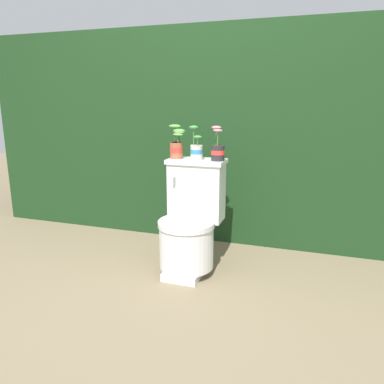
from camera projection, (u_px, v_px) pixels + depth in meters
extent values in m
plane|color=#75664C|center=(189.00, 270.00, 2.65)|extent=(12.00, 12.00, 0.00)
cube|color=#193819|center=(228.00, 133.00, 3.50)|extent=(4.24, 1.07, 1.75)
cube|color=silver|center=(187.00, 269.00, 2.61)|extent=(0.24, 0.36, 0.05)
cylinder|color=silver|center=(187.00, 246.00, 2.57)|extent=(0.37, 0.37, 0.29)
cylinder|color=silver|center=(187.00, 224.00, 2.53)|extent=(0.39, 0.39, 0.04)
cube|color=silver|center=(197.00, 192.00, 2.70)|extent=(0.38, 0.20, 0.41)
cube|color=silver|center=(197.00, 161.00, 2.64)|extent=(0.41, 0.22, 0.03)
cylinder|color=silver|center=(173.00, 177.00, 2.59)|extent=(0.02, 0.05, 0.02)
cylinder|color=#9E5638|center=(176.00, 150.00, 2.67)|extent=(0.09, 0.09, 0.11)
cylinder|color=red|center=(176.00, 150.00, 2.66)|extent=(0.09, 0.09, 0.03)
cylinder|color=#332319|center=(176.00, 143.00, 2.65)|extent=(0.08, 0.08, 0.01)
cylinder|color=#4C753D|center=(179.00, 138.00, 2.64)|extent=(0.01, 0.01, 0.06)
ellipsoid|color=#569342|center=(179.00, 132.00, 2.63)|extent=(0.08, 0.05, 0.02)
cylinder|color=#4C753D|center=(175.00, 135.00, 2.67)|extent=(0.01, 0.01, 0.10)
ellipsoid|color=#569342|center=(175.00, 126.00, 2.65)|extent=(0.09, 0.06, 0.03)
cylinder|color=#4C753D|center=(178.00, 139.00, 2.62)|extent=(0.01, 0.01, 0.05)
ellipsoid|color=#569342|center=(178.00, 135.00, 2.61)|extent=(0.08, 0.05, 0.02)
cylinder|color=#4C753D|center=(179.00, 137.00, 2.65)|extent=(0.01, 0.01, 0.07)
ellipsoid|color=#569342|center=(179.00, 131.00, 2.64)|extent=(0.09, 0.06, 0.03)
cylinder|color=beige|center=(197.00, 152.00, 2.62)|extent=(0.09, 0.09, 0.10)
cylinder|color=#2D84BC|center=(197.00, 152.00, 2.62)|extent=(0.09, 0.09, 0.03)
cylinder|color=#332319|center=(197.00, 146.00, 2.61)|extent=(0.08, 0.08, 0.01)
cylinder|color=#4C753D|center=(197.00, 142.00, 2.58)|extent=(0.01, 0.01, 0.05)
ellipsoid|color=#387F38|center=(197.00, 137.00, 2.58)|extent=(0.06, 0.04, 0.02)
cylinder|color=#4C753D|center=(194.00, 137.00, 2.58)|extent=(0.01, 0.01, 0.12)
ellipsoid|color=#387F38|center=(194.00, 127.00, 2.56)|extent=(0.06, 0.04, 0.03)
cylinder|color=#262628|center=(218.00, 153.00, 2.57)|extent=(0.09, 0.09, 0.10)
cylinder|color=red|center=(218.00, 152.00, 2.57)|extent=(0.09, 0.09, 0.03)
cylinder|color=#332319|center=(218.00, 146.00, 2.56)|extent=(0.08, 0.08, 0.01)
cylinder|color=#4C753D|center=(218.00, 139.00, 2.52)|extent=(0.01, 0.01, 0.10)
ellipsoid|color=#B26B75|center=(218.00, 131.00, 2.50)|extent=(0.06, 0.04, 0.02)
cylinder|color=#4C753D|center=(216.00, 137.00, 2.56)|extent=(0.01, 0.01, 0.11)
ellipsoid|color=#B26B75|center=(216.00, 128.00, 2.55)|extent=(0.07, 0.05, 0.02)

